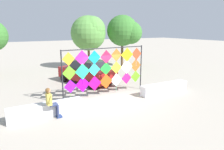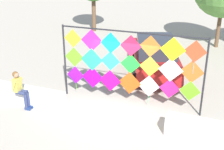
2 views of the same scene
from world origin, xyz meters
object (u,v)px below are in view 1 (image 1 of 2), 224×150
(kite_display_rack, at_px, (106,67))
(parked_car, at_px, (87,71))
(seated_vendor, at_px, (51,101))
(tree_palm_like, at_px, (125,32))
(tree_broadleaf, at_px, (89,32))

(kite_display_rack, relative_size, parked_car, 1.12)
(seated_vendor, xyz_separation_m, tree_palm_like, (10.34, 9.83, 2.82))
(kite_display_rack, relative_size, tree_broadleaf, 1.04)
(kite_display_rack, xyz_separation_m, seated_vendor, (-3.76, -1.79, -0.91))
(seated_vendor, distance_m, tree_broadleaf, 12.66)
(seated_vendor, height_order, parked_car, parked_car)
(kite_display_rack, bearing_deg, seated_vendor, -154.52)
(tree_palm_like, relative_size, tree_broadleaf, 1.02)
(kite_display_rack, height_order, tree_broadleaf, tree_broadleaf)
(kite_display_rack, bearing_deg, parked_car, 87.10)
(tree_palm_like, height_order, tree_broadleaf, tree_palm_like)
(tree_broadleaf, bearing_deg, parked_car, -115.81)
(tree_broadleaf, bearing_deg, tree_palm_like, -9.90)
(seated_vendor, bearing_deg, tree_palm_like, 43.53)
(seated_vendor, relative_size, tree_broadleaf, 0.28)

